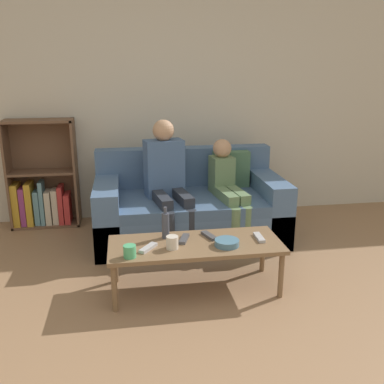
{
  "coord_description": "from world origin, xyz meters",
  "views": [
    {
      "loc": [
        -0.48,
        -1.74,
        1.62
      ],
      "look_at": [
        0.05,
        1.58,
        0.61
      ],
      "focal_mm": 40.0,
      "sensor_mm": 36.0,
      "label": 1
    }
  ],
  "objects_px": {
    "couch": "(190,209)",
    "tv_remote_0": "(259,237)",
    "person_child": "(227,186)",
    "tv_remote_1": "(184,239)",
    "snack_bowl": "(227,243)",
    "tv_remote_3": "(148,248)",
    "coffee_table": "(195,247)",
    "cup_near": "(172,242)",
    "person_adult": "(167,175)",
    "bookshelf": "(42,187)",
    "bottle": "(166,225)",
    "tv_remote_2": "(209,236)",
    "cup_far": "(130,251)"
  },
  "relations": [
    {
      "from": "couch",
      "to": "tv_remote_0",
      "type": "relative_size",
      "value": 10.26
    },
    {
      "from": "person_child",
      "to": "tv_remote_0",
      "type": "relative_size",
      "value": 5.54
    },
    {
      "from": "tv_remote_1",
      "to": "tv_remote_0",
      "type": "bearing_deg",
      "value": 13.24
    },
    {
      "from": "tv_remote_0",
      "to": "snack_bowl",
      "type": "xyz_separation_m",
      "value": [
        -0.27,
        -0.08,
        0.01
      ]
    },
    {
      "from": "tv_remote_3",
      "to": "snack_bowl",
      "type": "distance_m",
      "value": 0.56
    },
    {
      "from": "coffee_table",
      "to": "cup_near",
      "type": "xyz_separation_m",
      "value": [
        -0.18,
        -0.07,
        0.08
      ]
    },
    {
      "from": "coffee_table",
      "to": "tv_remote_0",
      "type": "bearing_deg",
      "value": 0.33
    },
    {
      "from": "person_adult",
      "to": "couch",
      "type": "bearing_deg",
      "value": 12.15
    },
    {
      "from": "bookshelf",
      "to": "bottle",
      "type": "distance_m",
      "value": 1.85
    },
    {
      "from": "person_child",
      "to": "tv_remote_1",
      "type": "xyz_separation_m",
      "value": [
        -0.52,
        -0.82,
        -0.15
      ]
    },
    {
      "from": "tv_remote_2",
      "to": "snack_bowl",
      "type": "bearing_deg",
      "value": -81.32
    },
    {
      "from": "couch",
      "to": "tv_remote_0",
      "type": "xyz_separation_m",
      "value": [
        0.36,
        -1.03,
        0.11
      ]
    },
    {
      "from": "person_child",
      "to": "tv_remote_3",
      "type": "bearing_deg",
      "value": -138.07
    },
    {
      "from": "couch",
      "to": "tv_remote_2",
      "type": "bearing_deg",
      "value": -89.77
    },
    {
      "from": "snack_bowl",
      "to": "bottle",
      "type": "height_order",
      "value": "bottle"
    },
    {
      "from": "tv_remote_3",
      "to": "cup_near",
      "type": "bearing_deg",
      "value": 32.29
    },
    {
      "from": "tv_remote_1",
      "to": "tv_remote_2",
      "type": "bearing_deg",
      "value": 28.61
    },
    {
      "from": "tv_remote_0",
      "to": "tv_remote_1",
      "type": "bearing_deg",
      "value": 174.85
    },
    {
      "from": "tv_remote_2",
      "to": "snack_bowl",
      "type": "distance_m",
      "value": 0.2
    },
    {
      "from": "snack_bowl",
      "to": "tv_remote_3",
      "type": "bearing_deg",
      "value": 177.38
    },
    {
      "from": "cup_near",
      "to": "bottle",
      "type": "distance_m",
      "value": 0.21
    },
    {
      "from": "tv_remote_3",
      "to": "cup_far",
      "type": "bearing_deg",
      "value": -103.03
    },
    {
      "from": "coffee_table",
      "to": "bottle",
      "type": "bearing_deg",
      "value": 147.46
    },
    {
      "from": "cup_far",
      "to": "tv_remote_0",
      "type": "bearing_deg",
      "value": 9.98
    },
    {
      "from": "tv_remote_3",
      "to": "bottle",
      "type": "height_order",
      "value": "bottle"
    },
    {
      "from": "person_child",
      "to": "cup_far",
      "type": "distance_m",
      "value": 1.41
    },
    {
      "from": "bookshelf",
      "to": "bottle",
      "type": "bearing_deg",
      "value": -52.39
    },
    {
      "from": "tv_remote_1",
      "to": "tv_remote_2",
      "type": "height_order",
      "value": "same"
    },
    {
      "from": "person_adult",
      "to": "tv_remote_1",
      "type": "xyz_separation_m",
      "value": [
        0.03,
        -0.88,
        -0.27
      ]
    },
    {
      "from": "person_child",
      "to": "snack_bowl",
      "type": "distance_m",
      "value": 1.01
    },
    {
      "from": "coffee_table",
      "to": "cup_far",
      "type": "xyz_separation_m",
      "value": [
        -0.47,
        -0.17,
        0.08
      ]
    },
    {
      "from": "cup_near",
      "to": "coffee_table",
      "type": "bearing_deg",
      "value": 21.46
    },
    {
      "from": "couch",
      "to": "person_child",
      "type": "bearing_deg",
      "value": -23.57
    },
    {
      "from": "person_child",
      "to": "tv_remote_0",
      "type": "height_order",
      "value": "person_child"
    },
    {
      "from": "cup_near",
      "to": "tv_remote_2",
      "type": "height_order",
      "value": "cup_near"
    },
    {
      "from": "couch",
      "to": "cup_near",
      "type": "relative_size",
      "value": 19.02
    },
    {
      "from": "person_child",
      "to": "tv_remote_0",
      "type": "xyz_separation_m",
      "value": [
        0.03,
        -0.88,
        -0.15
      ]
    },
    {
      "from": "couch",
      "to": "tv_remote_3",
      "type": "xyz_separation_m",
      "value": [
        -0.46,
        -1.09,
        0.11
      ]
    },
    {
      "from": "person_adult",
      "to": "tv_remote_2",
      "type": "relative_size",
      "value": 6.47
    },
    {
      "from": "snack_bowl",
      "to": "bottle",
      "type": "distance_m",
      "value": 0.47
    },
    {
      "from": "tv_remote_0",
      "to": "tv_remote_3",
      "type": "xyz_separation_m",
      "value": [
        -0.83,
        -0.06,
        0.0
      ]
    },
    {
      "from": "coffee_table",
      "to": "cup_near",
      "type": "distance_m",
      "value": 0.21
    },
    {
      "from": "couch",
      "to": "person_adult",
      "type": "bearing_deg",
      "value": -158.0
    },
    {
      "from": "tv_remote_2",
      "to": "cup_near",
      "type": "bearing_deg",
      "value": -170.51
    },
    {
      "from": "couch",
      "to": "tv_remote_3",
      "type": "bearing_deg",
      "value": -112.95
    },
    {
      "from": "person_child",
      "to": "cup_far",
      "type": "bearing_deg",
      "value": -139.24
    },
    {
      "from": "bookshelf",
      "to": "tv_remote_1",
      "type": "distance_m",
      "value": 1.98
    },
    {
      "from": "cup_near",
      "to": "bottle",
      "type": "bearing_deg",
      "value": 97.64
    },
    {
      "from": "tv_remote_2",
      "to": "bottle",
      "type": "height_order",
      "value": "bottle"
    },
    {
      "from": "bottle",
      "to": "coffee_table",
      "type": "bearing_deg",
      "value": -32.54
    }
  ]
}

